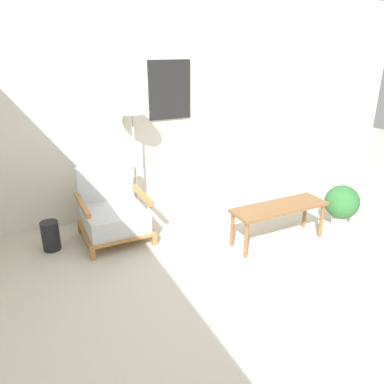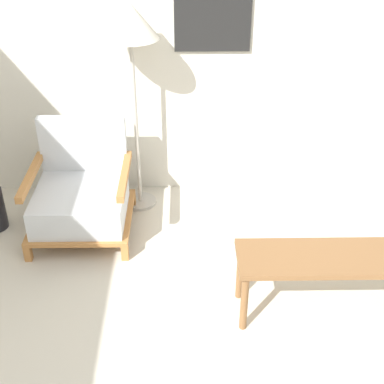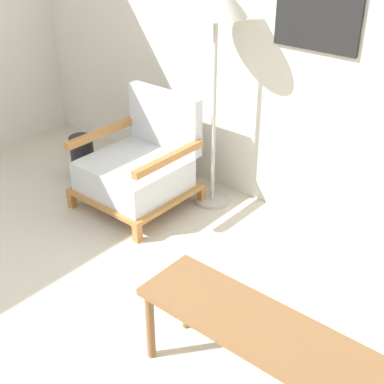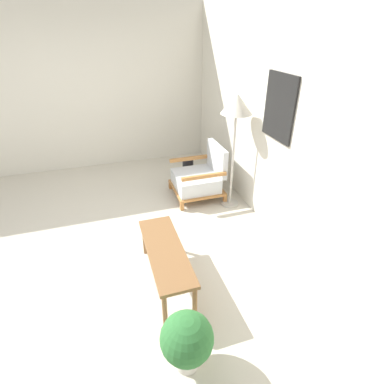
% 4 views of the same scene
% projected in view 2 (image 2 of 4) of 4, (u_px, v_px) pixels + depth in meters
% --- Properties ---
extents(wall_back, '(8.00, 0.09, 2.70)m').
position_uv_depth(wall_back, '(196.00, 28.00, 3.93)').
color(wall_back, silver).
rests_on(wall_back, ground_plane).
extents(armchair, '(0.73, 0.72, 0.80)m').
position_uv_depth(armchair, '(81.00, 194.00, 3.94)').
color(armchair, '#B2753D').
rests_on(armchair, ground_plane).
extents(floor_lamp, '(0.41, 0.41, 1.61)m').
position_uv_depth(floor_lamp, '(130.00, 31.00, 3.66)').
color(floor_lamp, '#B7B2A8').
rests_on(floor_lamp, ground_plane).
extents(coffee_table, '(1.11, 0.35, 0.44)m').
position_uv_depth(coffee_table, '(331.00, 263.00, 3.15)').
color(coffee_table, brown).
rests_on(coffee_table, ground_plane).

